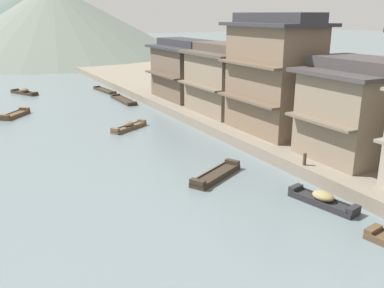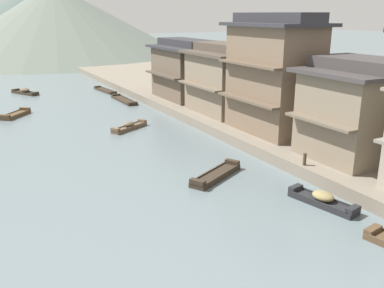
{
  "view_description": "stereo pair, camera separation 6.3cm",
  "coord_description": "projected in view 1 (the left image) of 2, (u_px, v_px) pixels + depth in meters",
  "views": [
    {
      "loc": [
        -9.04,
        -4.73,
        9.43
      ],
      "look_at": [
        2.73,
        17.28,
        1.73
      ],
      "focal_mm": 39.61,
      "sensor_mm": 36.0,
      "label": 1
    },
    {
      "loc": [
        -8.98,
        -4.76,
        9.43
      ],
      "look_at": [
        2.73,
        17.28,
        1.73
      ],
      "focal_mm": 39.61,
      "sensor_mm": 36.0,
      "label": 2
    }
  ],
  "objects": [
    {
      "name": "boat_crossing_west",
      "position": [
        129.0,
        127.0,
        35.97
      ],
      "size": [
        3.7,
        2.61,
        0.67
      ],
      "color": "brown",
      "rests_on": "ground"
    },
    {
      "name": "hill_far_west",
      "position": [
        44.0,
        18.0,
        97.26
      ],
      "size": [
        59.75,
        59.75,
        16.76
      ],
      "primitive_type": "cone",
      "color": "#4C5B56",
      "rests_on": "ground"
    },
    {
      "name": "mooring_post_dock_mid",
      "position": [
        305.0,
        159.0,
        25.18
      ],
      "size": [
        0.2,
        0.2,
        0.74
      ],
      "primitive_type": "cylinder",
      "color": "#473828",
      "rests_on": "riverbank_right"
    },
    {
      "name": "riverbank_right",
      "position": [
        254.0,
        105.0,
        43.55
      ],
      "size": [
        18.0,
        110.0,
        0.77
      ],
      "primitive_type": "cube",
      "color": "slate",
      "rests_on": "ground"
    },
    {
      "name": "boat_moored_far",
      "position": [
        15.0,
        115.0,
        40.45
      ],
      "size": [
        3.12,
        3.43,
        0.53
      ],
      "color": "brown",
      "rests_on": "ground"
    },
    {
      "name": "boat_moored_nearest",
      "position": [
        323.0,
        200.0,
        21.71
      ],
      "size": [
        1.66,
        3.86,
        0.74
      ],
      "color": "#232326",
      "rests_on": "ground"
    },
    {
      "name": "house_waterfront_narrow",
      "position": [
        227.0,
        79.0,
        38.33
      ],
      "size": [
        6.55,
        7.59,
        6.14
      ],
      "color": "#7F705B",
      "rests_on": "riverbank_right"
    },
    {
      "name": "house_waterfront_tall",
      "position": [
        273.0,
        75.0,
        31.51
      ],
      "size": [
        5.21,
        7.73,
        8.74
      ],
      "color": "#75604C",
      "rests_on": "riverbank_right"
    },
    {
      "name": "hill_far_east",
      "position": [
        55.0,
        21.0,
        94.28
      ],
      "size": [
        59.71,
        59.71,
        15.7
      ],
      "primitive_type": "cone",
      "color": "slate",
      "rests_on": "ground"
    },
    {
      "name": "boat_midriver_drifting",
      "position": [
        24.0,
        92.0,
        51.8
      ],
      "size": [
        2.84,
        4.24,
        0.74
      ],
      "color": "#33281E",
      "rests_on": "ground"
    },
    {
      "name": "house_waterfront_far",
      "position": [
        185.0,
        70.0,
        44.83
      ],
      "size": [
        6.04,
        8.12,
        6.14
      ],
      "color": "brown",
      "rests_on": "riverbank_right"
    },
    {
      "name": "boat_midriver_upstream",
      "position": [
        104.0,
        90.0,
        53.59
      ],
      "size": [
        1.52,
        5.4,
        0.35
      ],
      "color": "#33281E",
      "rests_on": "ground"
    },
    {
      "name": "boat_moored_second",
      "position": [
        124.0,
        100.0,
        47.54
      ],
      "size": [
        1.22,
        5.74,
        0.39
      ],
      "color": "#33281E",
      "rests_on": "ground"
    },
    {
      "name": "boat_upstream_distant",
      "position": [
        216.0,
        175.0,
        25.34
      ],
      "size": [
        4.29,
        2.92,
        0.54
      ],
      "color": "#33281E",
      "rests_on": "ground"
    },
    {
      "name": "house_waterfront_second",
      "position": [
        359.0,
        109.0,
        26.16
      ],
      "size": [
        7.13,
        6.04,
        6.14
      ],
      "color": "#7F705B",
      "rests_on": "riverbank_right"
    }
  ]
}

